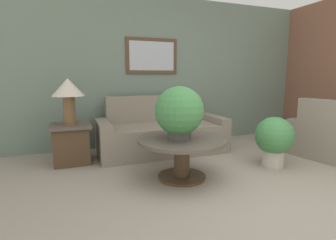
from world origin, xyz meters
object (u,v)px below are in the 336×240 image
Objects in this scene: couch_main at (161,134)px; potted_plant_floor at (274,139)px; coffee_table at (182,150)px; potted_plant_on_table at (179,112)px; table_lamp at (68,92)px; armchair at (332,138)px; side_table at (71,143)px.

couch_main reaches higher than potted_plant_floor.
coffee_table is 0.46m from potted_plant_on_table.
coffee_table is 1.70× the size of potted_plant_on_table.
table_lamp reaches higher than couch_main.
couch_main is at bearing 54.17° from armchair.
couch_main is 3.26× the size of potted_plant_on_table.
potted_plant_floor is at bearing -23.76° from side_table.
coffee_table is 1.34m from potted_plant_floor.
potted_plant_on_table is at bearing -42.26° from side_table.
side_table is (-1.38, -0.10, -0.01)m from couch_main.
armchair is at bearing -26.14° from couch_main.
potted_plant_on_table reaches higher than potted_plant_floor.
side_table is 1.71m from potted_plant_on_table.
side_table is at bearing 139.09° from coffee_table.
potted_plant_floor is at bearing -45.91° from couch_main.
armchair reaches higher than potted_plant_floor.
potted_plant_on_table reaches higher than coffee_table.
armchair is 1.78× the size of table_lamp.
coffee_table is 1.91× the size of side_table.
table_lamp is at bearing -33.69° from side_table.
potted_plant_floor is at bearing 83.43° from armchair.
potted_plant_floor reaches higher than coffee_table.
couch_main is 1.39m from side_table.
coffee_table is 1.77m from table_lamp.
couch_main is 3.15× the size of table_lamp.
armchair is (2.38, -1.17, -0.01)m from couch_main.
potted_plant_floor is (2.58, -1.13, 0.11)m from side_table.
table_lamp is (-1.38, -0.10, 0.72)m from couch_main.
couch_main is 1.92× the size of coffee_table.
side_table is at bearing -175.95° from couch_main.
potted_plant_floor is (1.19, -1.23, 0.10)m from couch_main.
side_table reaches higher than coffee_table.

